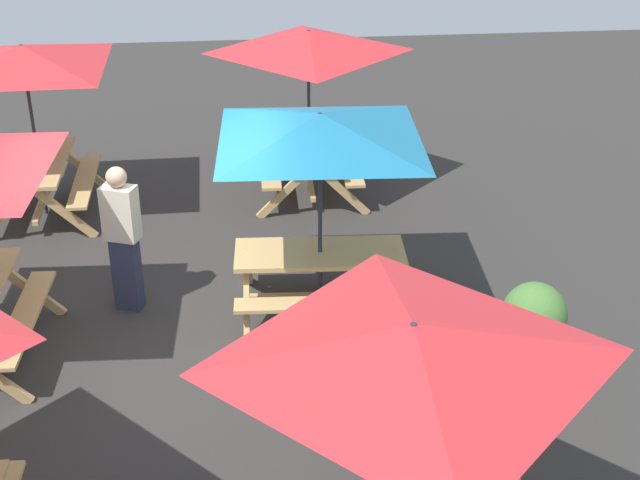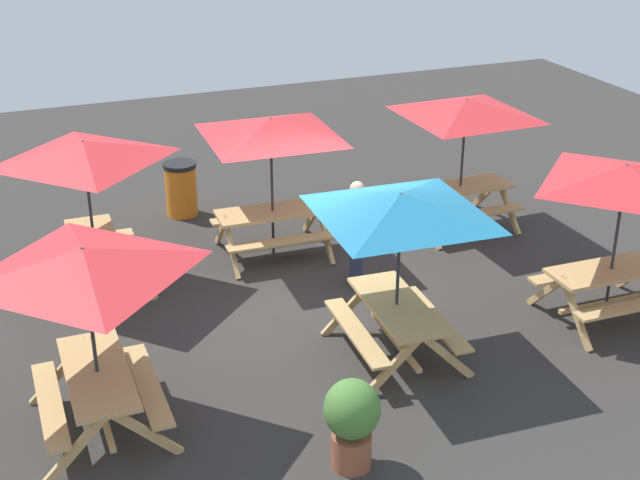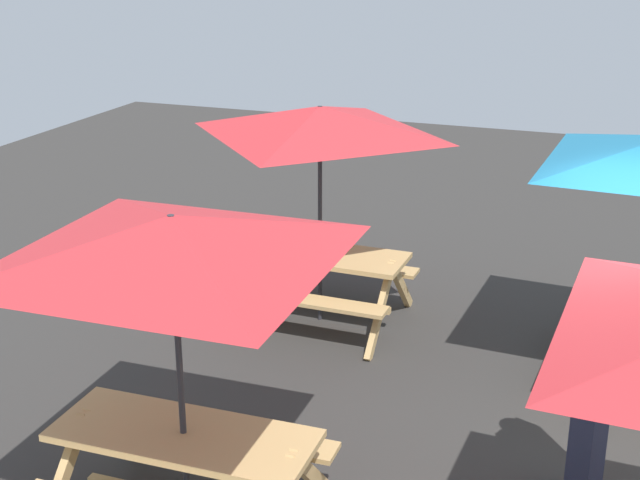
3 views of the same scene
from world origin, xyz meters
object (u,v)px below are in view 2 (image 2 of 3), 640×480
object	(u,v)px
picnic_table_0	(465,117)
trash_bin_orange	(181,189)
picnic_table_5	(85,162)
picnic_table_4	(271,138)
potted_plant_0	(352,419)
person_standing	(356,231)
picnic_table_1	(624,186)
picnic_table_3	(85,274)
picnic_table_2	(400,217)

from	to	relation	value
picnic_table_0	trash_bin_orange	bearing A→B (deg)	150.83
picnic_table_5	picnic_table_4	bearing A→B (deg)	-87.52
potted_plant_0	picnic_table_4	bearing A→B (deg)	80.01
picnic_table_0	person_standing	xyz separation A→B (m)	(-2.55, -1.34, -1.10)
potted_plant_0	person_standing	world-z (taller)	person_standing
picnic_table_0	picnic_table_1	distance (m)	3.61
picnic_table_0	picnic_table_3	xyz separation A→B (m)	(-6.73, -3.59, 0.00)
picnic_table_2	picnic_table_5	xyz separation A→B (m)	(-3.33, 3.50, 0.00)
picnic_table_2	person_standing	xyz separation A→B (m)	(0.34, 2.07, -1.10)
picnic_table_4	picnic_table_0	bearing A→B (deg)	0.14
picnic_table_1	person_standing	distance (m)	3.83
trash_bin_orange	potted_plant_0	bearing A→B (deg)	-89.70
picnic_table_2	picnic_table_3	bearing A→B (deg)	95.65
picnic_table_4	picnic_table_3	bearing A→B (deg)	-129.54
picnic_table_4	trash_bin_orange	xyz separation A→B (m)	(-0.99, 2.18, -1.49)
picnic_table_3	person_standing	xyz separation A→B (m)	(4.18, 2.25, -1.10)
picnic_table_0	trash_bin_orange	distance (m)	5.16
picnic_table_0	picnic_table_2	xyz separation A→B (m)	(-2.89, -3.42, 0.00)
picnic_table_1	picnic_table_5	distance (m)	7.52
picnic_table_5	person_standing	distance (m)	4.09
picnic_table_0	potted_plant_0	distance (m)	6.96
picnic_table_3	picnic_table_2	bearing A→B (deg)	-87.21
picnic_table_5	potted_plant_0	bearing A→B (deg)	-159.22
picnic_table_5	trash_bin_orange	size ratio (longest dim) A/B	2.38
picnic_table_3	potted_plant_0	distance (m)	3.24
picnic_table_3	picnic_table_4	size ratio (longest dim) A/B	0.83
picnic_table_1	potted_plant_0	size ratio (longest dim) A/B	2.18
picnic_table_2	potted_plant_0	bearing A→B (deg)	145.40
picnic_table_0	picnic_table_5	world-z (taller)	same
trash_bin_orange	potted_plant_0	world-z (taller)	potted_plant_0
picnic_table_0	picnic_table_1	size ratio (longest dim) A/B	1.21
picnic_table_0	picnic_table_4	distance (m)	3.37
picnic_table_2	picnic_table_3	xyz separation A→B (m)	(-3.84, -0.18, 0.00)
picnic_table_1	trash_bin_orange	xyz separation A→B (m)	(-4.72, 5.91, -1.49)
picnic_table_5	trash_bin_orange	bearing A→B (deg)	-38.25
person_standing	potted_plant_0	bearing A→B (deg)	176.20
picnic_table_5	picnic_table_1	bearing A→B (deg)	-117.83
picnic_table_2	person_standing	distance (m)	2.37
picnic_table_4	picnic_table_5	world-z (taller)	same
person_standing	picnic_table_0	bearing A→B (deg)	-41.76
potted_plant_0	person_standing	bearing A→B (deg)	65.72
picnic_table_3	person_standing	bearing A→B (deg)	-61.56
picnic_table_2	potted_plant_0	size ratio (longest dim) A/B	2.64
picnic_table_2	picnic_table_1	bearing A→B (deg)	-90.04
picnic_table_4	picnic_table_5	xyz separation A→B (m)	(-2.84, -0.06, 0.00)
picnic_table_5	potted_plant_0	world-z (taller)	picnic_table_5
picnic_table_2	picnic_table_3	size ratio (longest dim) A/B	1.21
trash_bin_orange	person_standing	bearing A→B (deg)	-63.62
picnic_table_1	picnic_table_3	size ratio (longest dim) A/B	1.00
picnic_table_2	picnic_table_5	size ratio (longest dim) A/B	1.21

